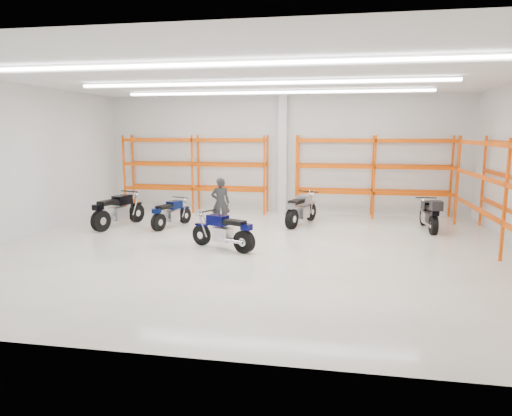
% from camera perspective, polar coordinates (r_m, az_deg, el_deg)
% --- Properties ---
extents(ground, '(14.00, 14.00, 0.00)m').
position_cam_1_polar(ground, '(12.30, 0.08, -5.24)').
color(ground, beige).
rests_on(ground, ground).
extents(room_shell, '(14.02, 12.02, 4.51)m').
position_cam_1_polar(room_shell, '(11.92, 0.10, 10.23)').
color(room_shell, silver).
rests_on(room_shell, ground).
extents(motorcycle_main, '(1.94, 1.03, 1.01)m').
position_cam_1_polar(motorcycle_main, '(12.25, -3.91, -3.04)').
color(motorcycle_main, black).
rests_on(motorcycle_main, ground).
extents(motorcycle_back_a, '(1.02, 2.27, 1.14)m').
position_cam_1_polar(motorcycle_back_a, '(15.72, -17.01, -0.41)').
color(motorcycle_back_a, black).
rests_on(motorcycle_back_a, ground).
extents(motorcycle_back_b, '(0.87, 1.87, 0.95)m').
position_cam_1_polar(motorcycle_back_b, '(15.28, -10.67, -0.77)').
color(motorcycle_back_b, black).
rests_on(motorcycle_back_b, ground).
extents(motorcycle_back_c, '(1.03, 2.15, 1.10)m').
position_cam_1_polar(motorcycle_back_c, '(15.47, 5.59, -0.27)').
color(motorcycle_back_c, black).
rests_on(motorcycle_back_c, ground).
extents(motorcycle_back_d, '(0.67, 2.10, 1.08)m').
position_cam_1_polar(motorcycle_back_d, '(15.52, 20.90, -0.81)').
color(motorcycle_back_d, black).
rests_on(motorcycle_back_d, ground).
extents(standing_man, '(0.69, 0.54, 1.67)m').
position_cam_1_polar(standing_man, '(14.92, -4.46, 0.63)').
color(standing_man, black).
rests_on(standing_man, ground).
extents(structural_column, '(0.32, 0.32, 4.50)m').
position_cam_1_polar(structural_column, '(17.68, 3.36, 6.66)').
color(structural_column, white).
rests_on(structural_column, ground).
extents(pallet_racking_back_left, '(5.67, 0.87, 3.00)m').
position_cam_1_polar(pallet_racking_back_left, '(18.09, -7.59, 5.19)').
color(pallet_racking_back_left, '#EF4D00').
rests_on(pallet_racking_back_left, ground).
extents(pallet_racking_back_right, '(5.67, 0.87, 3.00)m').
position_cam_1_polar(pallet_racking_back_right, '(17.30, 14.50, 4.77)').
color(pallet_racking_back_right, '#EF4D00').
rests_on(pallet_racking_back_right, ground).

